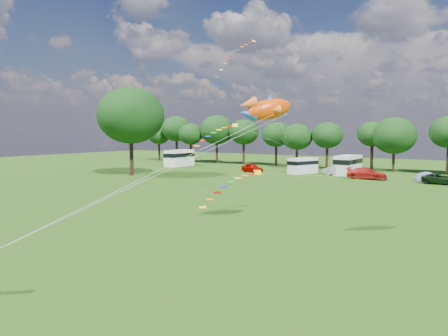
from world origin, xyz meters
The scene contains 16 objects.
ground_plane centered at (0.00, 0.00, 0.00)m, with size 180.00×180.00×0.00m, color black.
tree_line centered at (5.30, 54.99, 6.35)m, with size 102.98×10.98×10.27m.
big_tree centered at (-30.00, 28.00, 9.02)m, with size 10.00×10.00×13.28m.
car_a centered at (-17.32, 42.40, 0.70)m, with size 1.64×4.18×1.39m, color #A20400.
car_b centered at (-3.87, 44.82, 0.71)m, with size 1.49×4.00×1.41m, color #91949A.
car_c centered at (1.09, 42.34, 0.79)m, with size 2.21×5.26×1.58m, color #AC1710.
car_d centered at (10.85, 41.70, 0.71)m, with size 2.37×5.24×1.43m, color black.
campervan_a centered at (-34.72, 45.03, 1.65)m, with size 2.93×6.38×3.08m.
campervan_b centered at (-9.63, 45.06, 1.32)m, with size 3.61×5.42×2.45m.
campervan_c centered at (-3.06, 47.02, 1.59)m, with size 2.75×6.11×2.96m.
tent_orange centered at (-0.11, 42.93, 0.02)m, with size 2.78×3.05×2.18m.
tent_greyblue centered at (8.40, 44.41, 0.02)m, with size 3.33×3.65×2.48m.
fish_kite centered at (4.12, 6.66, 8.19)m, with size 3.18×3.68×2.07m.
streamer_kite_a centered at (-10.33, 26.32, 15.87)m, with size 3.21×5.53×5.73m.
streamer_kite_b centered at (-8.89, 19.62, 6.25)m, with size 4.33×4.60×3.82m.
streamer_kite_c centered at (-0.76, 10.92, 2.55)m, with size 3.18×4.99×2.81m.
Camera 1 is at (17.89, -18.98, 6.81)m, focal length 35.00 mm.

